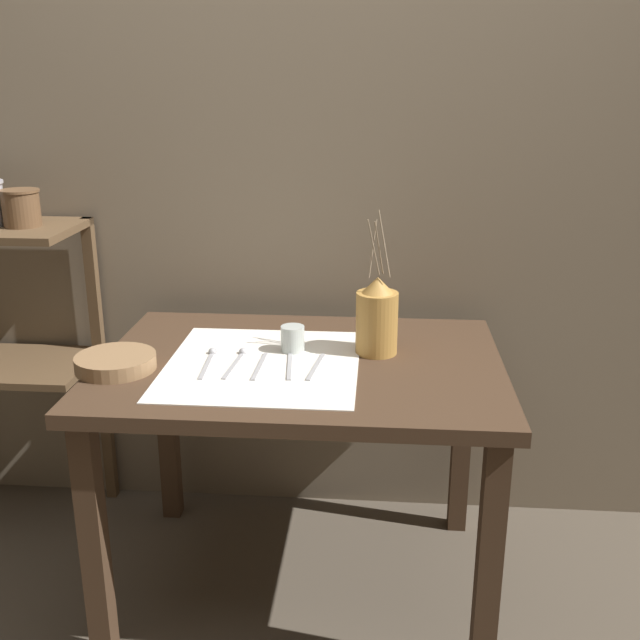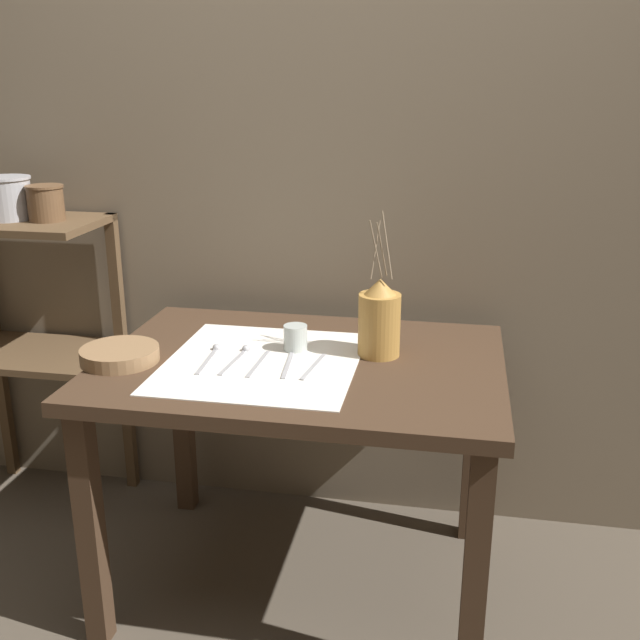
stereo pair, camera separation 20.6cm
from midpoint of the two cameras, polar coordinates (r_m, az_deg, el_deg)
The scene contains 15 objects.
ground_plane at distance 2.47m, azimuth 1.21°, elevation -19.32°, with size 12.00×12.00×0.00m, color brown.
stone_wall_back at distance 2.50m, azimuth 3.40°, elevation 11.09°, with size 7.00×0.06×2.40m.
wooden_table at distance 2.15m, azimuth 1.32°, elevation -5.56°, with size 1.13×0.81×0.74m.
wooden_shelf_unit at distance 2.74m, azimuth -19.03°, elevation 1.02°, with size 0.55×0.36×1.05m.
linen_cloth at distance 2.08m, azimuth -1.62°, elevation -3.26°, with size 0.53×0.57×0.00m.
pitcher_with_flowers at distance 2.12m, azimuth 7.32°, elevation -0.05°, with size 0.12×0.12×0.41m.
wooden_bowl at distance 2.13m, azimuth -12.38°, elevation -2.64°, with size 0.22×0.22×0.04m.
glass_tumbler_near at distance 2.16m, azimuth 0.85°, elevation -1.41°, with size 0.07×0.07×0.07m.
spoon_outer at distance 2.14m, azimuth -5.47°, elevation -2.59°, with size 0.03×0.21×0.02m.
spoon_inner at distance 2.13m, azimuth -3.30°, elevation -2.67°, with size 0.03×0.21×0.02m.
knife_center at distance 2.06m, azimuth -1.89°, elevation -3.42°, with size 0.02×0.20×0.00m.
fork_inner at distance 2.05m, azimuth 0.40°, elevation -3.49°, with size 0.03×0.20×0.00m.
fork_outer at distance 2.04m, azimuth 2.39°, elevation -3.61°, with size 0.04×0.20×0.00m.
metal_pot_large at distance 2.64m, azimuth -20.71°, elevation 8.75°, with size 0.16×0.16×0.14m.
metal_pot_small at distance 2.57m, azimuth -18.04°, elevation 8.54°, with size 0.12×0.12×0.12m.
Camera 2 is at (0.42, -1.93, 1.50)m, focal length 42.00 mm.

